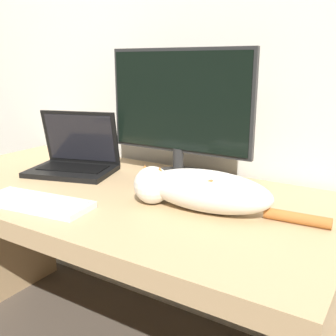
{
  "coord_description": "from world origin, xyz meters",
  "views": [
    {
      "loc": [
        0.88,
        -0.63,
        1.16
      ],
      "look_at": [
        0.26,
        0.35,
        0.84
      ],
      "focal_mm": 42.0,
      "sensor_mm": 36.0,
      "label": 1
    }
  ],
  "objects": [
    {
      "name": "wall_back",
      "position": [
        0.0,
        0.84,
        1.3
      ],
      "size": [
        6.4,
        0.06,
        2.6
      ],
      "color": "silver",
      "rests_on": "ground_plane"
    },
    {
      "name": "cat",
      "position": [
        0.36,
        0.37,
        0.79
      ],
      "size": [
        0.59,
        0.18,
        0.13
      ],
      "rotation": [
        0.0,
        0.0,
        0.07
      ],
      "color": "silver",
      "rests_on": "desk"
    },
    {
      "name": "desk",
      "position": [
        0.0,
        0.39,
        0.58
      ],
      "size": [
        1.59,
        0.78,
        0.72
      ],
      "color": "tan",
      "rests_on": "ground_plane"
    },
    {
      "name": "monitor",
      "position": [
        0.14,
        0.62,
        0.97
      ],
      "size": [
        0.58,
        0.24,
        0.49
      ],
      "color": "#282828",
      "rests_on": "desk"
    },
    {
      "name": "external_keyboard",
      "position": [
        -0.09,
        0.13,
        0.73
      ],
      "size": [
        0.37,
        0.18,
        0.02
      ],
      "rotation": [
        0.0,
        0.0,
        0.13
      ],
      "color": "white",
      "rests_on": "desk"
    },
    {
      "name": "laptop",
      "position": [
        -0.27,
        0.48,
        0.77
      ],
      "size": [
        0.38,
        0.32,
        0.24
      ],
      "rotation": [
        0.0,
        0.0,
        0.29
      ],
      "color": "black",
      "rests_on": "desk"
    }
  ]
}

